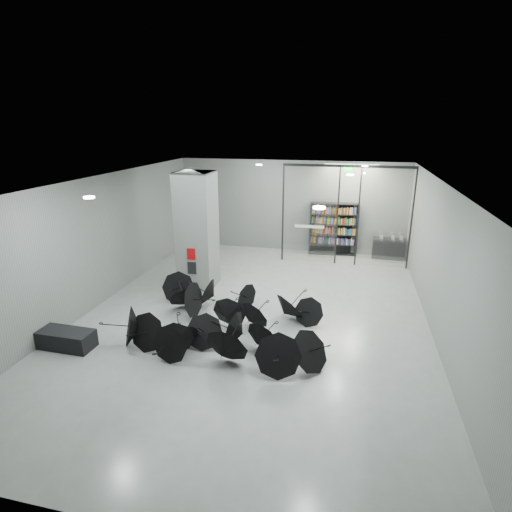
% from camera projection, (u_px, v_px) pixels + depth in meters
% --- Properties ---
extents(room, '(14.00, 14.02, 4.01)m').
position_uv_depth(room, '(254.00, 224.00, 11.46)').
color(room, gray).
rests_on(room, ground).
extents(column, '(1.20, 1.20, 4.00)m').
position_uv_depth(column, '(197.00, 231.00, 14.12)').
color(column, slate).
rests_on(column, ground).
extents(fire_cabinet, '(0.28, 0.04, 0.38)m').
position_uv_depth(fire_cabinet, '(191.00, 254.00, 13.74)').
color(fire_cabinet, '#A50A07').
rests_on(fire_cabinet, column).
extents(info_panel, '(0.30, 0.03, 0.42)m').
position_uv_depth(info_panel, '(192.00, 268.00, 13.90)').
color(info_panel, black).
rests_on(info_panel, column).
extents(exit_sign, '(0.30, 0.06, 0.15)m').
position_uv_depth(exit_sign, '(348.00, 170.00, 15.55)').
color(exit_sign, '#0CE533').
rests_on(exit_sign, room).
extents(glass_partition, '(5.06, 0.08, 4.00)m').
position_uv_depth(glass_partition, '(345.00, 212.00, 16.24)').
color(glass_partition, silver).
rests_on(glass_partition, ground).
extents(bench, '(1.47, 0.66, 0.47)m').
position_uv_depth(bench, '(66.00, 339.00, 10.57)').
color(bench, black).
rests_on(bench, ground).
extents(bookshelf, '(2.10, 0.63, 2.27)m').
position_uv_depth(bookshelf, '(333.00, 229.00, 17.83)').
color(bookshelf, black).
rests_on(bookshelf, ground).
extents(shop_counter, '(1.44, 0.63, 0.85)m').
position_uv_depth(shop_counter, '(389.00, 249.00, 17.48)').
color(shop_counter, black).
rests_on(shop_counter, ground).
extents(umbrella_cluster, '(5.85, 4.58, 1.27)m').
position_uv_depth(umbrella_cluster, '(219.00, 327.00, 11.04)').
color(umbrella_cluster, black).
rests_on(umbrella_cluster, ground).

